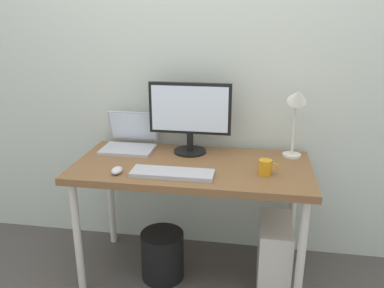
{
  "coord_description": "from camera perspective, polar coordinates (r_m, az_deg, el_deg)",
  "views": [
    {
      "loc": [
        0.33,
        -2.04,
        1.55
      ],
      "look_at": [
        0.0,
        0.0,
        0.86
      ],
      "focal_mm": 36.26,
      "sensor_mm": 36.0,
      "label": 1
    }
  ],
  "objects": [
    {
      "name": "ground_plane",
      "position": [
        2.58,
        0.0,
        -18.33
      ],
      "size": [
        6.0,
        6.0,
        0.0
      ],
      "primitive_type": "plane",
      "color": "#4C4742"
    },
    {
      "name": "coffee_mug",
      "position": [
        2.1,
        10.76,
        -3.38
      ],
      "size": [
        0.11,
        0.07,
        0.08
      ],
      "color": "orange",
      "rests_on": "desk"
    },
    {
      "name": "keyboard",
      "position": [
        2.06,
        -2.92,
        -4.33
      ],
      "size": [
        0.44,
        0.14,
        0.02
      ],
      "primitive_type": "cube",
      "color": "#B2B2B7",
      "rests_on": "desk"
    },
    {
      "name": "back_wall",
      "position": [
        2.46,
        1.48,
        12.73
      ],
      "size": [
        4.4,
        0.04,
        2.6
      ],
      "primitive_type": "cube",
      "color": "silver",
      "rests_on": "ground_plane"
    },
    {
      "name": "desk",
      "position": [
        2.25,
        0.0,
        -4.59
      ],
      "size": [
        1.35,
        0.65,
        0.74
      ],
      "color": "brown",
      "rests_on": "ground_plane"
    },
    {
      "name": "laptop",
      "position": [
        2.49,
        -9.08,
        0.65
      ],
      "size": [
        0.32,
        0.28,
        0.22
      ],
      "color": "#B2B2B7",
      "rests_on": "desk"
    },
    {
      "name": "wastebasket",
      "position": [
        2.47,
        -4.35,
        -15.97
      ],
      "size": [
        0.26,
        0.26,
        0.3
      ],
      "primitive_type": "cylinder",
      "color": "black",
      "rests_on": "ground_plane"
    },
    {
      "name": "desk_lamp",
      "position": [
        2.3,
        15.1,
        5.27
      ],
      "size": [
        0.11,
        0.16,
        0.44
      ],
      "color": "silver",
      "rests_on": "desk"
    },
    {
      "name": "mouse",
      "position": [
        2.12,
        -10.99,
        -3.83
      ],
      "size": [
        0.06,
        0.09,
        0.03
      ],
      "primitive_type": "ellipsoid",
      "color": "silver",
      "rests_on": "desk"
    },
    {
      "name": "monitor",
      "position": [
        2.33,
        -0.31,
        4.47
      ],
      "size": [
        0.5,
        0.2,
        0.43
      ],
      "color": "black",
      "rests_on": "desk"
    },
    {
      "name": "computer_tower",
      "position": [
        2.41,
        11.93,
        -15.63
      ],
      "size": [
        0.18,
        0.36,
        0.42
      ],
      "primitive_type": "cube",
      "color": "silver",
      "rests_on": "ground_plane"
    }
  ]
}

